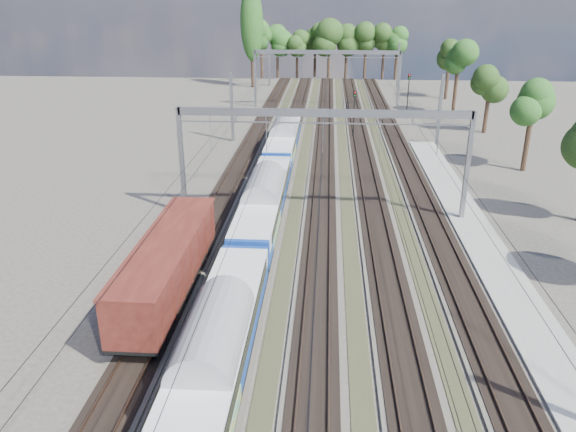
# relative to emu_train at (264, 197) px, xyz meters

# --- Properties ---
(track_bed) EXTENTS (21.00, 130.00, 0.34)m
(track_bed) POSITION_rel_emu_train_xyz_m (4.50, 17.54, -2.41)
(track_bed) COLOR #47423A
(track_bed) RESTS_ON ground
(platform) EXTENTS (3.00, 70.00, 0.30)m
(platform) POSITION_rel_emu_train_xyz_m (16.50, -7.46, -2.36)
(platform) COLOR gray
(platform) RESTS_ON ground
(catenary) EXTENTS (25.65, 130.00, 9.00)m
(catenary) POSITION_rel_emu_train_xyz_m (4.83, 25.22, 3.89)
(catenary) COLOR gray
(catenary) RESTS_ON ground
(tree_belt) EXTENTS (39.46, 101.16, 12.09)m
(tree_belt) POSITION_rel_emu_train_xyz_m (11.48, 62.71, 5.73)
(tree_belt) COLOR black
(tree_belt) RESTS_ON ground
(poplar) EXTENTS (4.40, 4.40, 19.04)m
(poplar) POSITION_rel_emu_train_xyz_m (-10.00, 70.54, 9.38)
(poplar) COLOR black
(poplar) RESTS_ON ground
(emu_train) EXTENTS (2.91, 61.65, 4.26)m
(emu_train) POSITION_rel_emu_train_xyz_m (0.00, 0.00, 0.00)
(emu_train) COLOR black
(emu_train) RESTS_ON ground
(freight_boxcar) EXTENTS (3.01, 14.54, 3.75)m
(freight_boxcar) POSITION_rel_emu_train_xyz_m (-4.50, -11.43, -0.22)
(freight_boxcar) COLOR black
(freight_boxcar) RESTS_ON ground
(worker) EXTENTS (0.60, 0.72, 1.69)m
(worker) POSITION_rel_emu_train_xyz_m (7.78, 46.51, -1.66)
(worker) COLOR black
(worker) RESTS_ON ground
(signal_near) EXTENTS (0.43, 0.40, 5.98)m
(signal_near) POSITION_rel_emu_train_xyz_m (8.17, 30.05, 1.28)
(signal_near) COLOR black
(signal_near) RESTS_ON ground
(signal_far) EXTENTS (0.43, 0.39, 6.53)m
(signal_far) POSITION_rel_emu_train_xyz_m (16.47, 42.55, 1.62)
(signal_far) COLOR black
(signal_far) RESTS_ON ground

